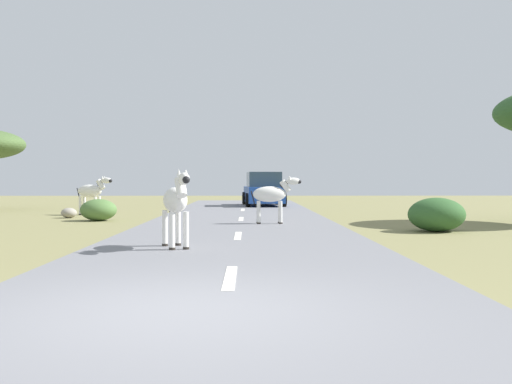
% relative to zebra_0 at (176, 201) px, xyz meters
% --- Properties ---
extents(ground_plane, '(90.00, 90.00, 0.00)m').
position_rel_zebra_0_xyz_m(ground_plane, '(0.70, -5.48, -0.97)').
color(ground_plane, olive).
extents(road, '(6.00, 64.00, 0.05)m').
position_rel_zebra_0_xyz_m(road, '(1.17, -5.48, -0.95)').
color(road, slate).
rests_on(road, ground_plane).
extents(lane_markings, '(0.16, 56.00, 0.01)m').
position_rel_zebra_0_xyz_m(lane_markings, '(1.17, -6.48, -0.92)').
color(lane_markings, silver).
rests_on(lane_markings, road).
extents(zebra_0, '(0.80, 1.58, 1.55)m').
position_rel_zebra_0_xyz_m(zebra_0, '(0.00, 0.00, 0.00)').
color(zebra_0, silver).
rests_on(zebra_0, road).
extents(zebra_2, '(1.57, 0.46, 1.48)m').
position_rel_zebra_0_xyz_m(zebra_2, '(2.16, 6.43, -0.04)').
color(zebra_2, silver).
rests_on(zebra_2, road).
extents(zebra_3, '(1.58, 0.83, 1.56)m').
position_rel_zebra_0_xyz_m(zebra_3, '(-4.79, 11.73, -0.05)').
color(zebra_3, silver).
rests_on(zebra_3, ground_plane).
extents(car_0, '(2.25, 4.45, 1.74)m').
position_rel_zebra_0_xyz_m(car_0, '(2.20, 18.83, -0.13)').
color(car_0, '#1E479E').
rests_on(car_0, road).
extents(bush_2, '(1.23, 1.11, 0.74)m').
position_rel_zebra_0_xyz_m(bush_2, '(-3.67, 8.41, -0.60)').
color(bush_2, '#4C7038').
rests_on(bush_2, ground_plane).
extents(bush_4, '(1.53, 1.37, 0.92)m').
position_rel_zebra_0_xyz_m(bush_4, '(6.49, 4.15, -0.52)').
color(bush_4, '#2D5628').
rests_on(bush_4, ground_plane).
extents(rock_0, '(0.57, 0.51, 0.37)m').
position_rel_zebra_0_xyz_m(rock_0, '(-5.13, 9.89, -0.79)').
color(rock_0, gray).
rests_on(rock_0, ground_plane).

